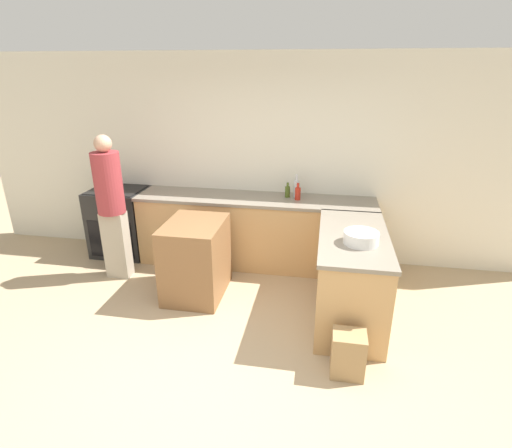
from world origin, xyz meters
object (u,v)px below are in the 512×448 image
Objects in this scene: hot_sauce_bottle at (298,193)px; person_by_range at (111,203)px; mixing_bowl at (361,238)px; olive_oil_bottle at (288,191)px; island_table at (196,259)px; paper_bag at (348,354)px; vinegar_bottle_clear at (296,188)px; range_oven at (121,222)px.

person_by_range is (-2.19, -0.67, -0.04)m from hot_sauce_bottle.
mixing_bowl is 2.95m from person_by_range.
person_by_range reaches higher than olive_oil_bottle.
mixing_bowl is at bearing -57.91° from olive_oil_bottle.
island_table reaches higher than paper_bag.
person_by_range is at bearing 155.19° from paper_bag.
hot_sauce_bottle is at bearing -75.36° from vinegar_bottle_clear.
person_by_range is at bearing -163.10° from hot_sauce_bottle.
island_table is at bearing -32.50° from range_oven.
mixing_bowl is (3.18, -1.24, 0.52)m from range_oven.
mixing_bowl is at bearing -11.15° from island_table.
person_by_range is at bearing -160.23° from vinegar_bottle_clear.
island_table is (1.40, -0.89, -0.03)m from range_oven.
range_oven is 2.54m from hot_sauce_bottle.
island_table is at bearing -11.98° from person_by_range.
hot_sauce_bottle is at bearing 0.25° from range_oven.
olive_oil_bottle is (-0.14, 0.09, -0.01)m from hot_sauce_bottle.
range_oven is at bearing -177.59° from olive_oil_bottle.
person_by_range is (-2.16, -0.78, -0.07)m from vinegar_bottle_clear.
vinegar_bottle_clear reaches higher than mixing_bowl.
paper_bag is (0.65, -2.07, -0.85)m from vinegar_bottle_clear.
island_table is 1.25m from person_by_range.
range_oven is 2.40m from olive_oil_bottle.
vinegar_bottle_clear reaches higher than paper_bag.
vinegar_bottle_clear is at bearing 104.64° from hot_sauce_bottle.
island_table is 2.18× the size of paper_bag.
person_by_range is at bearing -66.28° from range_oven.
person_by_range reaches higher than mixing_bowl.
island_table is 0.49× the size of person_by_range.
range_oven is at bearing -177.14° from vinegar_bottle_clear.
range_oven is at bearing 158.68° from mixing_bowl.
mixing_bowl is 1.07m from paper_bag.
person_by_range reaches higher than island_table.
person_by_range is 4.40× the size of paper_bag.
paper_bag is at bearing -72.63° from vinegar_bottle_clear.
vinegar_bottle_clear reaches higher than hot_sauce_bottle.
person_by_range is at bearing 168.53° from mixing_bowl.
mixing_bowl is 1.11× the size of vinegar_bottle_clear.
mixing_bowl is 0.18× the size of person_by_range.
hot_sauce_bottle is (1.08, 0.90, 0.58)m from island_table.
paper_bag is at bearing -32.24° from range_oven.
island_table is 1.58m from vinegar_bottle_clear.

